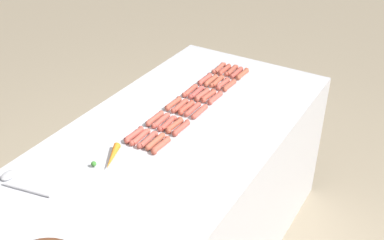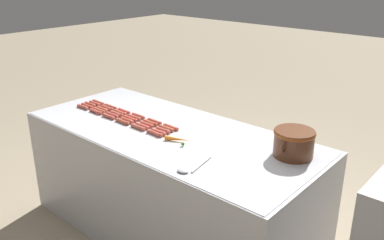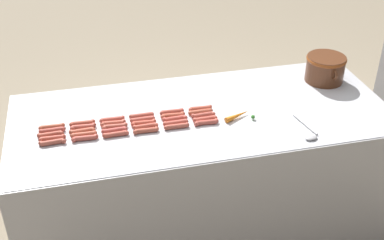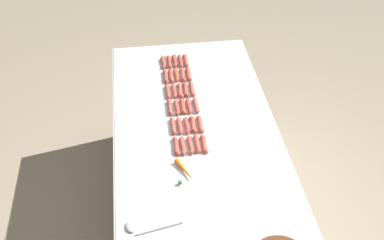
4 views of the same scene
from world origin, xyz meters
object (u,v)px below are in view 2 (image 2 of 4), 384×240
Objects in this scene: hot_dog_13 at (102,109)px; hot_dog_25 at (96,112)px; hot_dog_26 at (108,116)px; serving_spoon at (189,169)px; hot_dog_5 at (171,127)px; hot_dog_3 at (138,116)px; hot_dog_4 at (154,121)px; hot_dog_11 at (166,128)px; hot_dog_22 at (142,126)px; hot_dog_23 at (159,132)px; hot_dog_17 at (163,130)px; hot_dog_29 at (154,133)px; hot_dog_9 at (134,117)px; hot_dog_28 at (138,127)px; hot_dog_2 at (124,111)px; hot_dog_10 at (150,123)px; hot_dog_19 at (99,110)px; hot_dog_27 at (122,122)px; hot_dog_18 at (87,106)px; hot_dog_24 at (83,107)px; hot_dog_12 at (90,104)px; hot_dog_14 at (117,114)px; hot_dog_8 at (120,112)px; bean_pot at (294,142)px; hot_dog_21 at (127,120)px; hot_dog_7 at (107,108)px; hot_dog_15 at (130,119)px; hot_dog_6 at (95,103)px; hot_dog_1 at (111,107)px; hot_dog_16 at (147,124)px; carrot at (178,139)px; hot_dog_20 at (112,115)px; hot_dog_0 at (98,102)px.

hot_dog_25 is (0.07, 0.01, 0.00)m from hot_dog_13.
hot_dog_26 is 0.52× the size of serving_spoon.
hot_dog_5 and hot_dog_13 have the same top height.
hot_dog_3 is 1.00× the size of hot_dog_4.
hot_dog_22 is at bearing -63.96° from hot_dog_11.
hot_dog_13 is 0.67m from hot_dog_23.
hot_dog_4 is at bearing 107.24° from hot_dog_25.
hot_dog_29 is at bearing -1.86° from hot_dog_17.
hot_dog_9 is 1.00× the size of hot_dog_28.
hot_dog_28 is at bearing 89.82° from hot_dog_25.
hot_dog_5 is (0.00, 0.50, 0.00)m from hot_dog_2.
hot_dog_10 is 0.50m from hot_dog_25.
hot_dog_11 is 0.66m from hot_dog_13.
hot_dog_27 is (0.04, 0.32, 0.00)m from hot_dog_19.
hot_dog_17 is 0.82m from hot_dog_18.
hot_dog_27 is (0.15, 0.16, 0.00)m from hot_dog_2.
hot_dog_24 is 0.82m from hot_dog_29.
serving_spoon is at bearing 77.43° from hot_dog_12.
hot_dog_14 is at bearing 91.30° from hot_dog_13.
hot_dog_4 is at bearing 97.19° from hot_dog_8.
hot_dog_8 is 0.18m from hot_dog_19.
hot_dog_2 is 0.51m from hot_dog_23.
hot_dog_4 is at bearing 132.10° from hot_dog_27.
bean_pot is (-0.17, 1.01, 0.08)m from hot_dog_4.
hot_dog_21 is at bearing 76.99° from hot_dog_14.
hot_dog_7 is at bearing 169.65° from hot_dog_13.
hot_dog_12 is (0.08, -0.49, 0.00)m from hot_dog_3.
hot_dog_15 is 1.00× the size of hot_dog_25.
hot_dog_21 is (-0.00, 0.33, 0.00)m from hot_dog_19.
hot_dog_5 and hot_dog_6 have the same top height.
bean_pot reaches higher than hot_dog_2.
hot_dog_9 is (-0.00, 0.32, 0.00)m from hot_dog_7.
hot_dog_1 reaches higher than serving_spoon.
hot_dog_25 is (0.11, -0.49, 0.00)m from hot_dog_10.
hot_dog_13 is 1.00× the size of hot_dog_19.
hot_dog_15 and hot_dog_19 have the same top height.
hot_dog_16 is (-0.00, 0.17, 0.00)m from hot_dog_15.
carrot is at bearing 74.04° from hot_dog_17.
hot_dog_15 is 0.89m from serving_spoon.
hot_dog_3 is 1.00× the size of hot_dog_16.
hot_dog_28 is (0.04, 0.33, 0.00)m from hot_dog_20.
hot_dog_2 is 1.00× the size of hot_dog_20.
hot_dog_6 is 0.16m from hot_dog_13.
hot_dog_6 and hot_dog_18 have the same top height.
hot_dog_17 is at bearing 86.05° from hot_dog_8.
hot_dog_0 and hot_dog_29 have the same top height.
hot_dog_16 is at bearing 173.06° from hot_dog_22.
hot_dog_4 is 1.00× the size of hot_dog_6.
hot_dog_0 is 0.52× the size of serving_spoon.
hot_dog_14 is (0.04, 0.01, 0.00)m from hot_dog_8.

